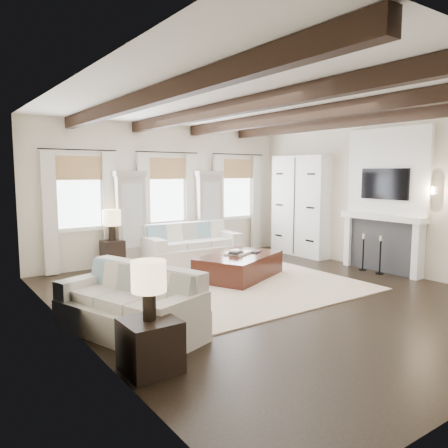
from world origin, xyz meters
TOP-DOWN VIEW (x-y plane):
  - ground at (0.00, 0.00)m, footprint 7.50×7.50m
  - room_shell at (0.75, 0.90)m, footprint 6.54×7.54m
  - area_rug at (0.09, 1.45)m, footprint 3.88×4.91m
  - sofa_back at (0.22, 2.99)m, footprint 2.22×1.09m
  - sofa_left at (-2.62, -0.30)m, footprint 1.51×2.21m
  - ottoman at (0.33, 1.29)m, footprint 2.08×1.74m
  - tray at (0.36, 1.37)m, footprint 0.61×0.55m
  - book_lower at (0.23, 1.27)m, footprint 0.32×0.29m
  - book_upper at (0.23, 1.27)m, footprint 0.27×0.25m
  - book_loose at (0.75, 1.31)m, footprint 0.29×0.26m
  - side_table_front at (-2.92, -1.44)m, footprint 0.56×0.56m
  - lamp_front at (-2.92, -1.44)m, footprint 0.37×0.37m
  - side_table_back at (-1.47, 3.42)m, footprint 0.43×0.43m
  - lamp_back at (-1.47, 3.42)m, footprint 0.39×0.39m
  - candlestick_near at (2.90, -0.13)m, footprint 0.16×0.16m
  - candlestick_far at (2.90, 0.29)m, footprint 0.16×0.16m

SIDE VIEW (x-z plane):
  - ground at x=0.00m, z-range 0.00..0.00m
  - area_rug at x=0.09m, z-range 0.00..0.02m
  - ottoman at x=0.33m, z-range 0.00..0.47m
  - side_table_front at x=-2.92m, z-range 0.00..0.56m
  - side_table_back at x=-1.47m, z-range 0.00..0.64m
  - candlestick_far at x=2.90m, z-range -0.07..0.72m
  - candlestick_near at x=2.90m, z-range -0.07..0.73m
  - sofa_left at x=-2.62m, z-range -0.08..0.79m
  - sofa_back at x=0.22m, z-range -0.09..0.84m
  - book_loose at x=0.75m, z-range 0.47..0.50m
  - tray at x=0.36m, z-range 0.47..0.51m
  - book_lower at x=0.23m, z-range 0.51..0.55m
  - book_upper at x=0.23m, z-range 0.55..0.58m
  - lamp_front at x=-2.92m, z-range 0.67..1.30m
  - lamp_back at x=-1.47m, z-range 0.76..1.43m
  - room_shell at x=0.75m, z-range 0.28..3.50m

